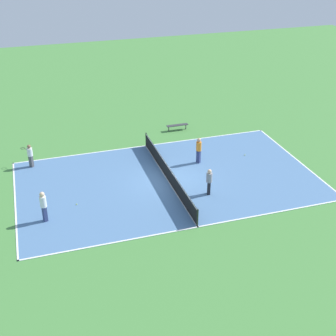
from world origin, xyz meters
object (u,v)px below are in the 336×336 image
Objects in this scene: tennis_ball_far_baseline at (77,204)px; tennis_ball_near_net at (245,155)px; tennis_net at (168,173)px; player_center_orange at (199,149)px; player_near_white at (43,204)px; player_far_white at (30,154)px; bench at (177,126)px; player_baseline_gray at (209,180)px.

tennis_ball_far_baseline is 1.00× the size of tennis_ball_near_net.
player_center_orange is at bearing -57.82° from tennis_net.
tennis_net is at bearing -78.73° from tennis_ball_far_baseline.
tennis_net is at bearing 84.40° from player_near_white.
player_center_orange reaches higher than player_far_white.
player_near_white is at bearing 75.34° from player_center_orange.
tennis_net is 8.14m from bench.
tennis_ball_far_baseline is at bearing 43.56° from bench.
player_near_white reaches higher than tennis_net.
player_far_white is at bearing 14.46° from bench.
tennis_ball_far_baseline is at bearing 101.27° from tennis_net.
tennis_ball_near_net is at bearing -145.87° from player_far_white.
tennis_net reaches higher than tennis_ball_near_net.
tennis_ball_far_baseline is (-5.76, -2.25, -0.89)m from player_far_white.
tennis_ball_far_baseline and tennis_ball_near_net have the same top height.
bench is 1.07× the size of player_far_white.
tennis_ball_near_net is (1.75, -6.28, -0.51)m from tennis_net.
player_far_white is 23.82× the size of tennis_ball_near_net.
bench is 6.56m from tennis_ball_near_net.
player_far_white is at bearing 61.06° from tennis_net.
player_near_white is 1.01× the size of player_center_orange.
bench is at bearing -120.44° from player_far_white.
player_center_orange is 1.13× the size of player_far_white.
player_baseline_gray is 1.05× the size of player_far_white.
tennis_ball_far_baseline is 12.63m from tennis_ball_near_net.
player_near_white is 11.35m from player_center_orange.
tennis_ball_near_net is (0.03, -3.54, -1.02)m from player_center_orange.
bench is at bearing -39.59° from player_center_orange.
player_near_white is 27.13× the size of tennis_ball_far_baseline.
bench reaches higher than tennis_ball_near_net.
player_baseline_gray is (-2.38, -1.85, 0.43)m from tennis_net.
bench is 11.79m from player_far_white.
player_far_white is at bearing 78.24° from player_baseline_gray.
player_baseline_gray reaches higher than tennis_ball_near_net.
player_far_white is (2.85, 10.99, -0.13)m from player_center_orange.
tennis_net is 3.27m from player_center_orange.
player_near_white is at bearing 138.30° from player_far_white.
player_center_orange is 26.91× the size of tennis_ball_near_net.
player_baseline_gray is at bearing -142.13° from tennis_net.
player_center_orange is at bearing 88.82° from player_near_white.
tennis_ball_near_net is at bearing -74.42° from tennis_net.
player_near_white is at bearing 41.76° from bench.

